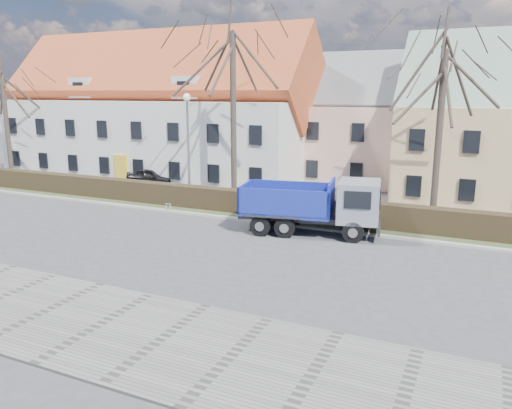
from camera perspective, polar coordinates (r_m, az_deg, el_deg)
The scene contains 14 objects.
ground at distance 23.74m, azimuth -7.63°, elevation -4.24°, with size 120.00×120.00×0.00m, color #404042.
sidewalk_near at distance 17.62m, azimuth -22.84°, elevation -11.20°, with size 80.00×5.00×0.08m, color gray.
curb_far at distance 27.56m, azimuth -2.52°, elevation -1.61°, with size 80.00×0.30×0.12m, color #A09C91.
grass_strip at distance 28.95m, azimuth -1.07°, elevation -0.92°, with size 80.00×3.00×0.10m, color #364225.
hedge at distance 28.64m, azimuth -1.25°, elevation 0.16°, with size 60.00×0.90×1.30m, color black.
building_white at distance 43.32m, azimuth -11.11°, elevation 9.69°, with size 26.80×10.80×9.50m, color silver, non-canonical shape.
building_pink at distance 40.07m, azimuth 12.94°, elevation 8.30°, with size 10.80×8.80×8.00m, color beige, non-canonical shape.
tree_0 at distance 44.06m, azimuth -26.68°, elevation 8.90°, with size 7.20×7.20×9.90m, color #362C25, non-canonical shape.
tree_1 at distance 31.08m, azimuth -2.62°, elevation 11.70°, with size 9.20×9.20×12.65m, color #362C25, non-canonical shape.
tree_2 at distance 27.73m, azimuth 20.30°, elevation 9.10°, with size 8.00×8.00×11.00m, color #362C25, non-canonical shape.
dump_truck at distance 24.76m, azimuth 5.66°, elevation -0.08°, with size 7.10×2.64×2.84m, color navy, non-canonical shape.
streetlight at distance 31.15m, azimuth -7.73°, elevation 6.29°, with size 0.54×0.54×6.89m, color gray, non-canonical shape.
cart_frame at distance 29.77m, azimuth -10.28°, elevation -0.28°, with size 0.61×0.35×0.56m, color silver, non-canonical shape.
parked_car_a at distance 38.42m, azimuth -11.79°, elevation 3.16°, with size 1.57×3.91×1.33m, color black.
Camera 1 is at (12.29, -19.10, 6.90)m, focal length 35.00 mm.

